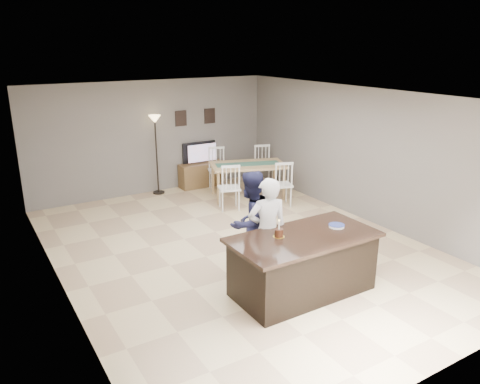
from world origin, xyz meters
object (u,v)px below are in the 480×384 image
woman (267,231)px  dining_table (248,170)px  floor_lamp (155,133)px  television (201,153)px  man (250,223)px  kitchen_island (303,264)px  plate_stack (337,226)px  birthday_cake (279,233)px  tv_console (203,175)px

woman → dining_table: woman is taller
woman → floor_lamp: 5.09m
television → man: bearing=72.3°
woman → dining_table: bearing=-102.6°
kitchen_island → dining_table: (1.71, 4.20, 0.21)m
kitchen_island → plate_stack: bearing=0.4°
kitchen_island → television: size_ratio=2.35×
kitchen_island → floor_lamp: 5.68m
kitchen_island → television: 5.78m
television → dining_table: size_ratio=0.39×
floor_lamp → woman: bearing=-92.9°
woman → birthday_cake: bearing=94.8°
tv_console → television: television is taller
floor_lamp → dining_table: bearing=-39.1°
woman → plate_stack: (0.88, -0.55, 0.09)m
birthday_cake → plate_stack: (0.95, -0.15, -0.04)m
tv_console → plate_stack: (-0.58, -5.57, 0.62)m
television → man: 4.91m
kitchen_island → television: television is taller
kitchen_island → man: bearing=107.0°
birthday_cake → tv_console: bearing=74.2°
man → plate_stack: size_ratio=7.00×
woman → tv_console: bearing=-90.5°
kitchen_island → television: bearing=78.0°
birthday_cake → plate_stack: size_ratio=1.09×
kitchen_island → man: size_ratio=1.29×
man → birthday_cake: size_ratio=6.44×
kitchen_island → woman: (-0.26, 0.55, 0.38)m
kitchen_island → woman: bearing=115.0°
floor_lamp → tv_console: bearing=-1.0°
television → dining_table: bearing=109.4°
birthday_cake → floor_lamp: (0.33, 5.43, 0.52)m
plate_stack → floor_lamp: bearing=96.4°
kitchen_island → tv_console: size_ratio=1.79×
woman → dining_table: 4.15m
floor_lamp → plate_stack: bearing=-83.6°
kitchen_island → dining_table: size_ratio=0.91×
man → birthday_cake: (-0.04, -0.80, 0.13)m
birthday_cake → dining_table: (2.04, 4.04, -0.29)m
tv_console → dining_table: size_ratio=0.51×
television → floor_lamp: 1.35m
kitchen_island → woman: size_ratio=1.29×
tv_console → television: bearing=90.0°
kitchen_island → plate_stack: (0.62, 0.00, 0.46)m
man → dining_table: man is taller
television → birthday_cake: 5.69m
plate_stack → tv_console: bearing=84.1°
television → plate_stack: bearing=84.1°
kitchen_island → plate_stack: size_ratio=9.03×
plate_stack → dining_table: (1.09, 4.20, -0.25)m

